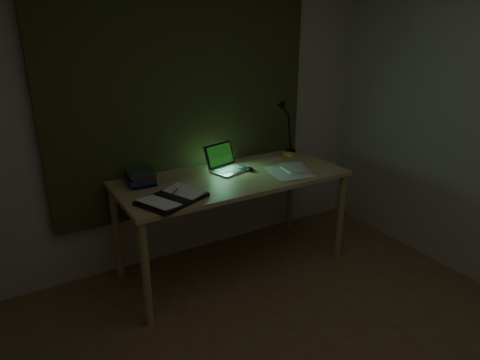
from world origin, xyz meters
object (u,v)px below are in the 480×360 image
object	(u,v)px
desk	(232,223)
loose_papers	(287,170)
laptop	(231,159)
open_textbook	(172,198)
desk_lamp	(292,125)
book_stack	(141,176)

from	to	relation	value
desk	loose_papers	world-z (taller)	loose_papers
laptop	open_textbook	xyz separation A→B (m)	(-0.64, -0.32, -0.09)
desk	laptop	bearing A→B (deg)	64.45
laptop	loose_papers	bearing A→B (deg)	-45.18
desk	open_textbook	bearing A→B (deg)	-160.08
laptop	desk_lamp	distance (m)	0.79
laptop	loose_papers	size ratio (longest dim) A/B	1.02
book_stack	desk_lamp	bearing A→B (deg)	4.46
desk_lamp	open_textbook	bearing A→B (deg)	-163.45
open_textbook	loose_papers	world-z (taller)	open_textbook
open_textbook	loose_papers	xyz separation A→B (m)	(1.03, 0.10, -0.01)
desk	laptop	world-z (taller)	laptop
laptop	desk_lamp	world-z (taller)	desk_lamp
desk	loose_papers	bearing A→B (deg)	-14.30
laptop	book_stack	size ratio (longest dim) A/B	1.47
desk	open_textbook	distance (m)	0.75
open_textbook	book_stack	distance (m)	0.42
open_textbook	desk_lamp	distance (m)	1.50
desk	desk_lamp	distance (m)	1.08
open_textbook	book_stack	bearing A→B (deg)	77.62
loose_papers	desk_lamp	xyz separation A→B (m)	(0.36, 0.42, 0.24)
open_textbook	desk_lamp	xyz separation A→B (m)	(1.39, 0.52, 0.23)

